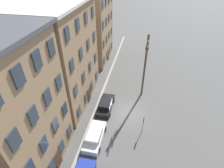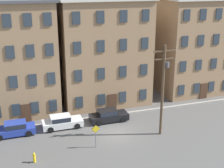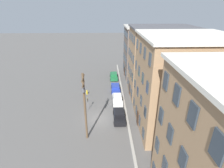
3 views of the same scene
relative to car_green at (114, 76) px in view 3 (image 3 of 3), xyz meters
The scene contains 12 objects.
ground_plane 17.52m from the car_green, ahead, with size 200.00×200.00×0.00m, color #565451.
kerb_strip 17.32m from the car_green, ahead, with size 56.00×0.36×0.16m, color #9E998E.
apartment_corner 10.37m from the car_green, 105.59° to the left, with size 9.16×11.47×12.50m.
apartment_midblock 13.44m from the car_green, 45.48° to the left, with size 8.76×11.66×13.54m.
apartment_far 21.65m from the car_green, 25.32° to the left, with size 11.60×12.32×13.54m.
car_green is the anchor object (origin of this frame).
car_blue 6.99m from the car_green, ahead, with size 4.40×1.92×1.43m.
car_white 12.02m from the car_green, ahead, with size 4.40×1.92×1.43m.
car_black 17.39m from the car_green, ahead, with size 4.40×1.92×1.43m.
caution_sign 15.32m from the car_green, 19.50° to the right, with size 0.87×0.08×2.43m.
utility_pole 22.66m from the car_green, 11.89° to the right, with size 2.40×0.44×9.59m.
fire_hydrant 10.33m from the car_green, 34.80° to the right, with size 0.24×0.34×0.96m.
Camera 3 is at (23.73, 1.33, 16.81)m, focal length 28.00 mm.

